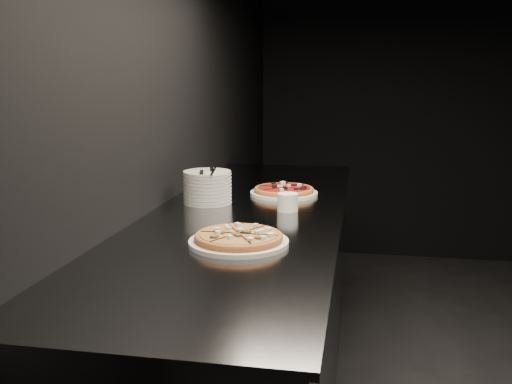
% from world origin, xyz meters
% --- Properties ---
extents(wall_left, '(0.02, 5.00, 2.80)m').
position_xyz_m(wall_left, '(-2.50, 0.00, 1.40)').
color(wall_left, black).
rests_on(wall_left, floor).
extents(counter, '(0.74, 2.44, 0.92)m').
position_xyz_m(counter, '(-2.13, 0.00, 0.46)').
color(counter, slate).
rests_on(counter, floor).
extents(pizza_mushroom, '(0.31, 0.31, 0.04)m').
position_xyz_m(pizza_mushroom, '(-2.07, -0.47, 0.94)').
color(pizza_mushroom, white).
rests_on(pizza_mushroom, counter).
extents(pizza_tomato, '(0.32, 0.32, 0.03)m').
position_xyz_m(pizza_tomato, '(-2.03, 0.33, 0.94)').
color(pizza_tomato, white).
rests_on(pizza_tomato, counter).
extents(plate_stack, '(0.20, 0.20, 0.13)m').
position_xyz_m(plate_stack, '(-2.32, 0.11, 0.99)').
color(plate_stack, white).
rests_on(plate_stack, counter).
extents(cutlery, '(0.06, 0.21, 0.01)m').
position_xyz_m(cutlery, '(-2.32, 0.09, 1.06)').
color(cutlery, silver).
rests_on(cutlery, plate_stack).
extents(ramekin, '(0.08, 0.08, 0.07)m').
position_xyz_m(ramekin, '(-1.98, 0.02, 0.96)').
color(ramekin, white).
rests_on(ramekin, counter).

